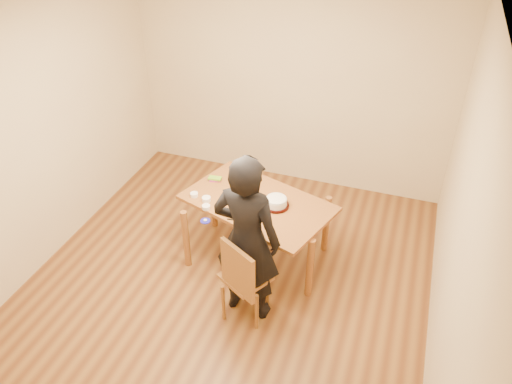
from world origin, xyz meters
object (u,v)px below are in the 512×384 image
(dining_chair, at_px, (246,277))
(person, at_px, (247,240))
(cake_plate, at_px, (276,205))
(cake, at_px, (276,202))
(dining_table, at_px, (258,203))

(dining_chair, xyz_separation_m, person, (0.00, 0.05, 0.41))
(cake_plate, relative_size, cake, 1.23)
(dining_table, bearing_deg, cake, 14.33)
(dining_table, bearing_deg, dining_chair, -60.64)
(dining_chair, relative_size, cake, 1.81)
(dining_chair, distance_m, person, 0.42)
(person, bearing_deg, cake, -90.85)
(cake_plate, bearing_deg, dining_table, 175.92)
(cake_plate, xyz_separation_m, cake, (0.00, 0.00, 0.04))
(person, bearing_deg, dining_chair, 93.38)
(cake_plate, height_order, person, person)
(dining_table, xyz_separation_m, cake, (0.20, -0.01, 0.07))
(cake_plate, bearing_deg, person, -94.23)
(dining_chair, bearing_deg, person, 119.69)
(dining_chair, xyz_separation_m, cake_plate, (0.05, 0.76, 0.31))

